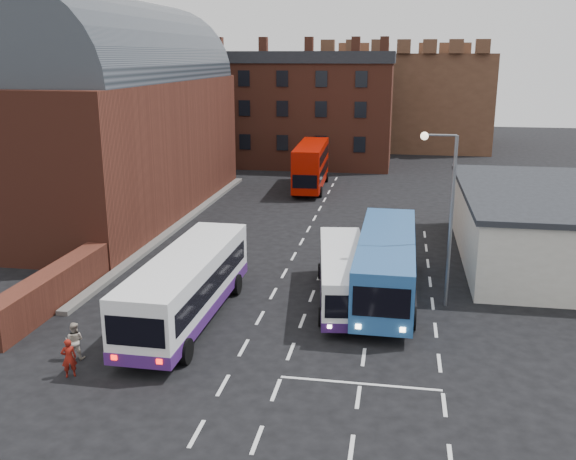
% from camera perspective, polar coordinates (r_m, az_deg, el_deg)
% --- Properties ---
extents(ground, '(180.00, 180.00, 0.00)m').
position_cam_1_polar(ground, '(28.00, -3.57, -9.71)').
color(ground, black).
extents(railway_station, '(12.00, 28.00, 16.00)m').
position_cam_1_polar(railway_station, '(50.65, -15.55, 10.01)').
color(railway_station, '#602B1E').
rests_on(railway_station, ground).
extents(forecourt_wall, '(1.20, 10.00, 1.80)m').
position_cam_1_polar(forecourt_wall, '(33.07, -20.29, -4.98)').
color(forecourt_wall, '#602B1E').
rests_on(forecourt_wall, ground).
extents(cream_building, '(10.40, 16.40, 4.25)m').
position_cam_1_polar(cream_building, '(40.83, 22.26, 0.44)').
color(cream_building, beige).
rests_on(cream_building, ground).
extents(brick_terrace, '(22.00, 10.00, 11.00)m').
position_cam_1_polar(brick_terrace, '(71.95, 0.23, 10.26)').
color(brick_terrace, brown).
rests_on(brick_terrace, ground).
extents(castle_keep, '(22.00, 22.00, 12.00)m').
position_cam_1_polar(castle_keep, '(90.84, 10.05, 11.40)').
color(castle_keep, brown).
rests_on(castle_keep, ground).
extents(bus_white_outbound, '(3.02, 11.58, 3.15)m').
position_cam_1_polar(bus_white_outbound, '(29.52, -8.94, -4.62)').
color(bus_white_outbound, white).
rests_on(bus_white_outbound, ground).
extents(bus_white_inbound, '(3.33, 9.58, 2.56)m').
position_cam_1_polar(bus_white_inbound, '(31.60, 4.88, -3.80)').
color(bus_white_inbound, white).
rests_on(bus_white_inbound, ground).
extents(bus_blue, '(3.07, 11.83, 3.22)m').
position_cam_1_polar(bus_blue, '(32.28, 8.74, -2.79)').
color(bus_blue, '#265796').
rests_on(bus_blue, ground).
extents(bus_red_double, '(2.88, 10.35, 4.11)m').
position_cam_1_polar(bus_red_double, '(58.19, 2.06, 5.76)').
color(bus_red_double, '#9F0C00').
rests_on(bus_red_double, ground).
extents(street_lamp, '(1.72, 0.37, 8.42)m').
position_cam_1_polar(street_lamp, '(30.93, 13.85, 2.26)').
color(street_lamp, slate).
rests_on(street_lamp, ground).
extents(pedestrian_red, '(0.67, 0.61, 1.54)m').
position_cam_1_polar(pedestrian_red, '(26.04, -18.90, -10.71)').
color(pedestrian_red, maroon).
rests_on(pedestrian_red, ground).
extents(pedestrian_beige, '(0.81, 0.66, 1.55)m').
position_cam_1_polar(pedestrian_beige, '(27.41, -18.45, -9.31)').
color(pedestrian_beige, '#BEB19F').
rests_on(pedestrian_beige, ground).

